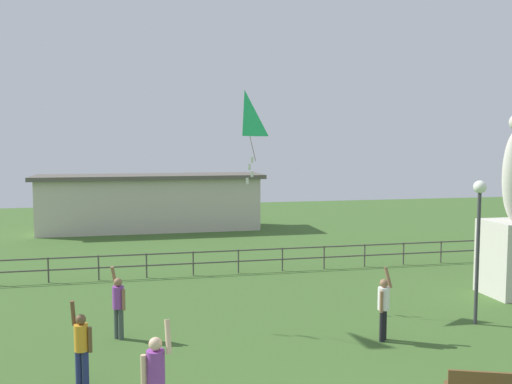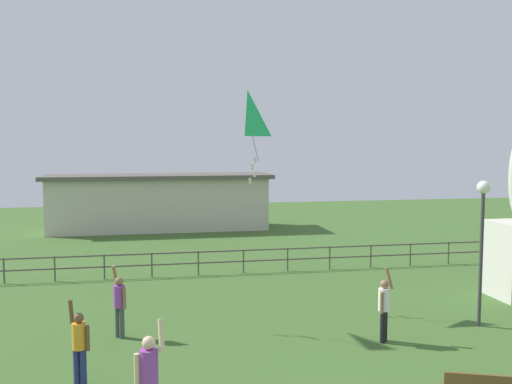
% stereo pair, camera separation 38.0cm
% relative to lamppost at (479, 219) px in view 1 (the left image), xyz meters
% --- Properties ---
extents(lamppost, '(0.36, 0.36, 4.10)m').
position_rel_lamppost_xyz_m(lamppost, '(0.00, 0.00, 0.00)').
color(lamppost, '#38383D').
rests_on(lamppost, ground_plane).
extents(person_0, '(0.45, 0.35, 1.85)m').
position_rel_lamppost_xyz_m(person_0, '(-10.54, -1.86, -2.09)').
color(person_0, navy).
rests_on(person_0, ground_plane).
extents(person_2, '(0.39, 0.47, 1.91)m').
position_rel_lamppost_xyz_m(person_2, '(-9.88, 0.96, -2.05)').
color(person_2, '#3F4C47').
rests_on(person_2, ground_plane).
extents(person_3, '(0.55, 0.32, 2.04)m').
position_rel_lamppost_xyz_m(person_3, '(-9.09, -4.04, -1.99)').
color(person_3, navy).
rests_on(person_3, ground_plane).
extents(person_4, '(0.47, 0.43, 1.92)m').
position_rel_lamppost_xyz_m(person_4, '(-3.15, -0.66, -2.05)').
color(person_4, black).
rests_on(person_4, ground_plane).
extents(kite_1, '(0.95, 0.89, 2.93)m').
position_rel_lamppost_xyz_m(kite_1, '(-5.97, 3.57, 2.95)').
color(kite_1, '#1EB759').
extents(waterfront_railing, '(36.00, 0.06, 0.95)m').
position_rel_lamppost_xyz_m(waterfront_railing, '(-5.61, 7.57, -2.38)').
color(waterfront_railing, '#4C4742').
rests_on(waterfront_railing, ground_plane).
extents(pavilion_building, '(13.31, 3.71, 3.33)m').
position_rel_lamppost_xyz_m(pavilion_building, '(-8.51, 19.57, -1.32)').
color(pavilion_building, beige).
rests_on(pavilion_building, ground_plane).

